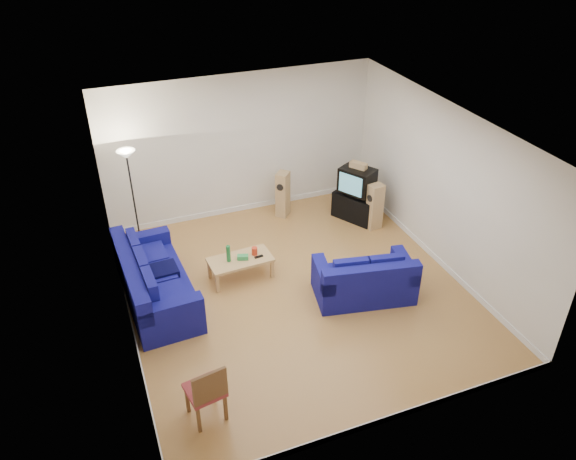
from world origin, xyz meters
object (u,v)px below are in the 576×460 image
object	(u,v)px
coffee_table	(240,261)
television	(357,180)
sofa_three_seat	(153,284)
tv_stand	(356,206)
sofa_loveseat	(365,282)

from	to	relation	value
coffee_table	television	world-z (taller)	television
sofa_three_seat	tv_stand	distance (m)	4.93
coffee_table	television	xyz separation A→B (m)	(3.05, 1.19, 0.58)
tv_stand	sofa_loveseat	bearing A→B (deg)	-53.52
coffee_table	tv_stand	xyz separation A→B (m)	(3.08, 1.22, -0.08)
sofa_three_seat	coffee_table	bearing A→B (deg)	90.24
coffee_table	television	distance (m)	3.32
sofa_loveseat	television	size ratio (longest dim) A/B	2.18
sofa_loveseat	television	bearing A→B (deg)	77.56
tv_stand	television	bearing A→B (deg)	-81.46
sofa_three_seat	coffee_table	xyz separation A→B (m)	(1.67, 0.10, 0.02)
sofa_loveseat	tv_stand	xyz separation A→B (m)	(1.16, 2.59, -0.03)
coffee_table	television	size ratio (longest dim) A/B	1.40
sofa_loveseat	coffee_table	world-z (taller)	sofa_loveseat
sofa_three_seat	television	distance (m)	4.93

